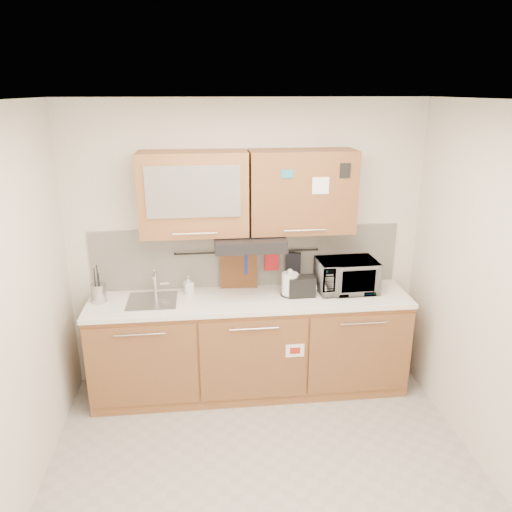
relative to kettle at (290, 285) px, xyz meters
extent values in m
plane|color=#9E9993|center=(-0.35, -1.21, -1.02)|extent=(3.20, 3.20, 0.00)
plane|color=white|center=(-0.35, -1.21, 1.58)|extent=(3.20, 3.20, 0.00)
plane|color=silver|center=(-0.35, 0.29, 0.28)|extent=(3.20, 0.00, 3.20)
plane|color=silver|center=(-1.95, -1.21, 0.28)|extent=(0.00, 3.00, 3.00)
plane|color=silver|center=(1.25, -1.21, 0.28)|extent=(0.00, 3.00, 3.00)
cube|color=#976035|center=(-0.35, -0.01, -0.58)|extent=(2.80, 0.60, 0.88)
cube|color=black|center=(-0.35, -0.01, -0.97)|extent=(2.80, 0.54, 0.10)
cube|color=brown|center=(-1.29, -0.32, -0.55)|extent=(0.91, 0.02, 0.74)
cylinder|color=silver|center=(-1.29, -0.35, -0.24)|extent=(0.41, 0.01, 0.01)
cube|color=brown|center=(-0.35, -0.32, -0.55)|extent=(0.91, 0.02, 0.74)
cylinder|color=silver|center=(-0.35, -0.35, -0.24)|extent=(0.41, 0.01, 0.01)
cube|color=brown|center=(0.58, -0.32, -0.55)|extent=(0.91, 0.02, 0.74)
cylinder|color=silver|center=(0.58, -0.35, -0.24)|extent=(0.41, 0.01, 0.01)
cube|color=white|center=(-0.35, -0.02, -0.12)|extent=(2.82, 0.62, 0.04)
cube|color=silver|center=(-0.35, 0.28, 0.18)|extent=(2.80, 0.02, 0.56)
cube|color=#976035|center=(-0.81, 0.12, 0.81)|extent=(0.90, 0.35, 0.70)
cube|color=silver|center=(-0.81, -0.07, 0.86)|extent=(0.76, 0.02, 0.42)
cube|color=brown|center=(0.11, 0.12, 0.81)|extent=(0.90, 0.35, 0.70)
cube|color=white|center=(0.23, -0.06, 0.89)|extent=(0.14, 0.00, 0.14)
cube|color=black|center=(-0.35, 0.04, 0.40)|extent=(0.60, 0.46, 0.10)
cube|color=silver|center=(-1.20, -0.01, -0.10)|extent=(0.42, 0.40, 0.03)
cylinder|color=silver|center=(-1.18, 0.15, 0.02)|extent=(0.03, 0.03, 0.24)
cylinder|color=silver|center=(-1.18, 0.07, 0.12)|extent=(0.02, 0.18, 0.02)
cylinder|color=black|center=(-0.35, 0.24, 0.24)|extent=(1.30, 0.02, 0.02)
cylinder|color=#ADADB1|center=(-1.65, 0.04, -0.02)|extent=(0.14, 0.14, 0.16)
cylinder|color=black|center=(-1.68, 0.05, 0.05)|extent=(0.01, 0.01, 0.31)
cylinder|color=black|center=(-1.64, 0.02, 0.04)|extent=(0.01, 0.01, 0.27)
cylinder|color=black|center=(-1.65, 0.06, 0.07)|extent=(0.01, 0.01, 0.33)
cylinder|color=black|center=(-1.67, 0.02, 0.02)|extent=(0.01, 0.01, 0.24)
cylinder|color=white|center=(0.00, 0.00, 0.01)|extent=(0.19, 0.19, 0.21)
sphere|color=white|center=(0.00, 0.00, 0.13)|extent=(0.05, 0.05, 0.05)
cube|color=white|center=(0.08, 0.04, 0.01)|extent=(0.03, 0.03, 0.13)
cylinder|color=black|center=(0.00, 0.00, -0.09)|extent=(0.16, 0.16, 0.01)
cube|color=black|center=(0.10, -0.02, -0.01)|extent=(0.24, 0.15, 0.18)
cube|color=black|center=(0.06, -0.02, 0.07)|extent=(0.07, 0.10, 0.01)
cube|color=black|center=(0.14, -0.02, 0.07)|extent=(0.07, 0.10, 0.01)
imported|color=#999999|center=(0.52, 0.05, 0.05)|extent=(0.54, 0.37, 0.29)
imported|color=#999999|center=(-0.89, 0.13, -0.01)|extent=(0.10, 0.10, 0.17)
cube|color=brown|center=(-0.44, 0.23, 0.01)|extent=(0.34, 0.05, 0.42)
cube|color=navy|center=(-0.33, 0.23, 0.13)|extent=(0.11, 0.05, 0.18)
cube|color=black|center=(0.07, 0.23, 0.11)|extent=(0.14, 0.07, 0.22)
cube|color=red|center=(-0.13, 0.23, 0.14)|extent=(0.13, 0.03, 0.16)
camera|label=1|loc=(-0.75, -4.04, 1.64)|focal=35.00mm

